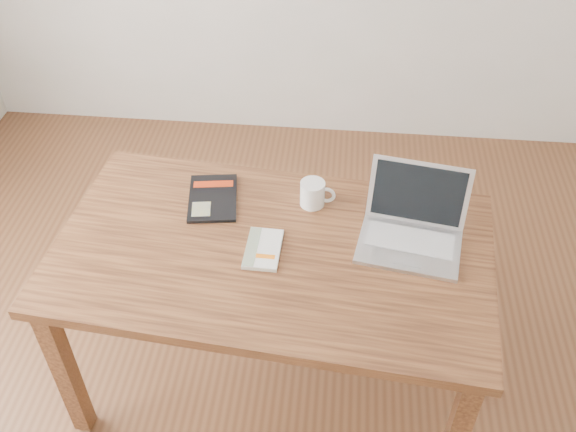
# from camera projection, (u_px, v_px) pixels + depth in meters

# --- Properties ---
(room) EXTENTS (4.04, 4.04, 2.70)m
(room) POSITION_uv_depth(u_px,v_px,m) (239.00, 125.00, 1.70)
(room) COLOR brown
(room) RESTS_ON ground
(desk) EXTENTS (1.58, 1.00, 0.75)m
(desk) POSITION_uv_depth(u_px,v_px,m) (272.00, 266.00, 2.28)
(desk) COLOR #57311A
(desk) RESTS_ON ground
(white_guidebook) EXTENTS (0.12, 0.20, 0.02)m
(white_guidebook) POSITION_uv_depth(u_px,v_px,m) (263.00, 249.00, 2.20)
(white_guidebook) COLOR beige
(white_guidebook) RESTS_ON desk
(black_guidebook) EXTENTS (0.21, 0.29, 0.01)m
(black_guidebook) POSITION_uv_depth(u_px,v_px,m) (213.00, 198.00, 2.41)
(black_guidebook) COLOR black
(black_guidebook) RESTS_ON desk
(laptop) EXTENTS (0.39, 0.37, 0.24)m
(laptop) POSITION_uv_depth(u_px,v_px,m) (412.00, 227.00, 2.22)
(laptop) COLOR #BDBDC1
(laptop) RESTS_ON desk
(coffee_mug) EXTENTS (0.13, 0.09, 0.10)m
(coffee_mug) POSITION_uv_depth(u_px,v_px,m) (313.00, 193.00, 2.36)
(coffee_mug) COLOR white
(coffee_mug) RESTS_ON desk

